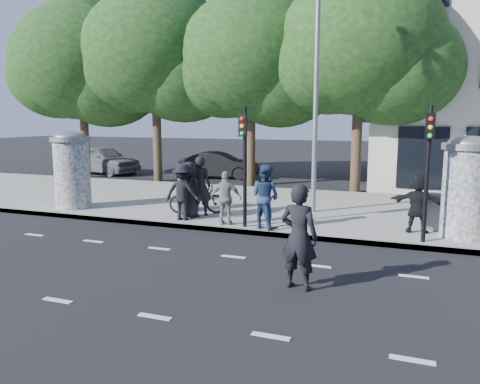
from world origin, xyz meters
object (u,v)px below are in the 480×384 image
at_px(ped_d, 183,192).
at_px(car_mid, 219,165).
at_px(cabinet_left, 189,193).
at_px(ped_c, 265,196).
at_px(traffic_pole_near, 244,155).
at_px(cabinet_right, 436,212).
at_px(ped_f, 418,203).
at_px(traffic_pole_far, 428,160).
at_px(man_road, 299,237).
at_px(ped_a, 189,190).
at_px(bicycle, 197,199).
at_px(street_lamp, 316,69).
at_px(car_left, 102,159).
at_px(ped_b, 200,186).
at_px(ped_e, 226,198).
at_px(ad_column_left, 72,168).
at_px(ad_column_right, 467,185).

relative_size(ped_d, car_mid, 0.40).
bearing_deg(cabinet_left, ped_c, -14.47).
xyz_separation_m(traffic_pole_near, cabinet_right, (5.13, 1.54, -1.56)).
xyz_separation_m(ped_f, cabinet_left, (-7.25, 0.65, -0.22)).
height_order(traffic_pole_far, man_road, traffic_pole_far).
xyz_separation_m(ped_a, ped_d, (-0.02, -0.40, -0.02)).
height_order(ped_a, bicycle, ped_a).
relative_size(street_lamp, car_mid, 1.86).
bearing_deg(car_left, street_lamp, -106.86).
distance_m(street_lamp, ped_f, 5.34).
distance_m(man_road, car_mid, 16.86).
bearing_deg(street_lamp, ped_d, -143.49).
distance_m(traffic_pole_near, bicycle, 2.95).
distance_m(traffic_pole_near, traffic_pole_far, 4.80).
distance_m(traffic_pole_near, ped_b, 2.44).
relative_size(cabinet_left, car_mid, 0.28).
xyz_separation_m(ped_a, ped_e, (1.47, -0.56, -0.09)).
height_order(man_road, cabinet_left, man_road).
bearing_deg(ped_f, ad_column_left, 6.88).
relative_size(ped_b, ped_e, 1.21).
distance_m(ad_column_right, ped_d, 7.94).
height_order(ad_column_right, traffic_pole_far, traffic_pole_far).
distance_m(ped_e, cabinet_right, 5.92).
bearing_deg(ad_column_right, cabinet_left, 174.82).
height_order(traffic_pole_far, ped_c, traffic_pole_far).
distance_m(ad_column_right, traffic_pole_far, 1.52).
bearing_deg(traffic_pole_far, ped_d, 177.88).
relative_size(traffic_pole_far, man_road, 1.66).
height_order(ped_a, ped_d, ped_a).
bearing_deg(ped_f, bicycle, 2.91).
distance_m(ad_column_left, car_left, 11.60).
height_order(ped_a, car_left, ped_a).
height_order(ad_column_left, car_left, ad_column_left).
bearing_deg(cabinet_left, ped_e, -26.30).
relative_size(traffic_pole_far, ped_b, 1.79).
bearing_deg(ad_column_left, man_road, -26.68).
bearing_deg(ped_a, ped_f, -157.56).
bearing_deg(ad_column_right, ad_column_left, -179.08).
bearing_deg(cabinet_right, ped_f, -131.84).
height_order(ped_c, bicycle, ped_c).
bearing_deg(ped_a, street_lamp, -128.47).
bearing_deg(ped_d, street_lamp, -146.56).
relative_size(ad_column_left, man_road, 1.30).
height_order(man_road, car_mid, man_road).
bearing_deg(traffic_pole_near, ped_d, 173.03).
height_order(ad_column_right, cabinet_right, ad_column_right).
distance_m(ped_c, ped_f, 4.15).
xyz_separation_m(street_lamp, ped_d, (-3.49, -2.59, -3.78)).
relative_size(traffic_pole_near, ped_e, 2.15).
height_order(traffic_pole_far, cabinet_left, traffic_pole_far).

